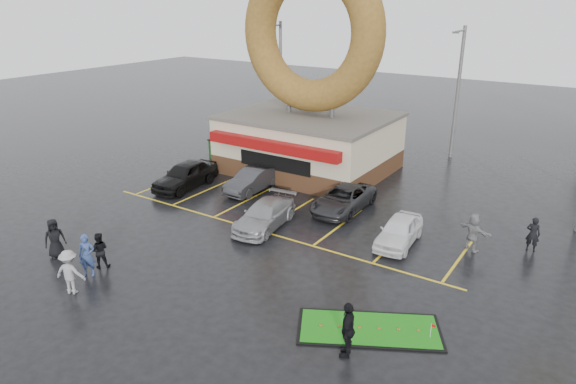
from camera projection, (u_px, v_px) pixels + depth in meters
The scene contains 18 objects.
ground at pixel (214, 258), 22.46m from camera, with size 120.00×120.00×0.00m, color black.
donut_shop at pixel (310, 102), 32.55m from camera, with size 10.20×8.70×13.50m.
streetlight_left at pixel (280, 76), 41.47m from camera, with size 0.40×2.21×9.00m.
streetlight_mid at pixel (457, 90), 35.05m from camera, with size 0.40×2.21×9.00m.
car_black at pixel (185, 175), 30.59m from camera, with size 1.86×4.61×1.57m, color black.
car_dgrey at pixel (252, 180), 30.08m from camera, with size 1.42×4.06×1.34m, color #2C2D2F.
car_silver at pixel (265, 215), 25.34m from camera, with size 1.80×4.42×1.28m, color #939498.
car_grey at pixel (344, 199), 27.36m from camera, with size 2.14×4.64×1.29m, color #29292B.
car_white at pixel (399, 231), 23.59m from camera, with size 1.52×3.77×1.28m, color white.
person_blue at pixel (87, 255), 20.79m from camera, with size 0.66×0.43×1.81m, color #32477D.
person_blackjkt at pixel (99, 250), 21.48m from camera, with size 0.76×0.59×1.56m, color black.
person_hoodie at pixel (70, 272), 19.53m from camera, with size 1.16×0.67×1.80m, color #939396.
person_bystander at pixel (55, 238), 22.29m from camera, with size 0.87×0.57×1.78m, color black.
person_cameraman at pixel (348, 329), 16.07m from camera, with size 1.12×0.47×1.91m, color black.
person_walker_near at pixel (473, 232), 22.90m from camera, with size 1.65×0.53×1.78m, color gray.
person_walker_far at pixel (533, 234), 22.89m from camera, with size 0.59×0.39×1.62m, color black.
dumpster at pixel (224, 150), 36.19m from camera, with size 1.80×1.20×1.30m, color #183F19.
putting_green at pixel (369, 329), 17.60m from camera, with size 5.30×4.17×0.61m.
Camera 1 is at (13.69, -14.90, 10.67)m, focal length 32.00 mm.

